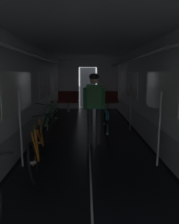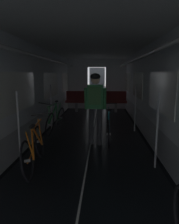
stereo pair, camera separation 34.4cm
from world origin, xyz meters
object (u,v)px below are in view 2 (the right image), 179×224
object	(u,v)px
person_cyclist_aisle	(95,101)
bicycle_teal_in_aisle	(108,127)
bicycle_orange	(34,148)
bicycle_green	(55,119)
bench_seat_far_left	(76,99)
bench_seat_far_right	(116,100)

from	to	relation	value
person_cyclist_aisle	bicycle_teal_in_aisle	xyz separation A→B (m)	(0.33, 0.27, -0.69)
bicycle_teal_in_aisle	bicycle_orange	bearing A→B (deg)	-130.45
bicycle_green	bicycle_orange	xyz separation A→B (m)	(0.15, -2.50, 0.00)
person_cyclist_aisle	bicycle_teal_in_aisle	world-z (taller)	person_cyclist_aisle
bicycle_orange	person_cyclist_aisle	distance (m)	1.88
bench_seat_far_left	bicycle_teal_in_aisle	distance (m)	4.64
bench_seat_far_left	bicycle_green	size ratio (longest dim) A/B	0.58
bicycle_orange	bicycle_green	bearing A→B (deg)	93.35
bench_seat_far_left	bicycle_orange	distance (m)	6.09
bench_seat_far_left	person_cyclist_aisle	xyz separation A→B (m)	(1.02, -4.70, 0.50)
bicycle_green	person_cyclist_aisle	xyz separation A→B (m)	(1.22, -1.12, 0.69)
bench_seat_far_left	person_cyclist_aisle	size ratio (longest dim) A/B	0.57
bench_seat_far_left	bicycle_green	bearing A→B (deg)	-93.23
bench_seat_far_left	bench_seat_far_right	bearing A→B (deg)	0.00
person_cyclist_aisle	bicycle_teal_in_aisle	distance (m)	0.81
bicycle_green	person_cyclist_aisle	world-z (taller)	person_cyclist_aisle
bench_seat_far_right	person_cyclist_aisle	xyz separation A→B (m)	(-0.78, -4.70, 0.50)
bench_seat_far_left	bench_seat_far_right	xyz separation A→B (m)	(1.80, 0.00, 0.00)
bench_seat_far_right	bicycle_green	xyz separation A→B (m)	(-2.00, -3.58, -0.19)
bicycle_green	person_cyclist_aisle	distance (m)	1.79
bench_seat_far_right	person_cyclist_aisle	bearing A→B (deg)	-99.45
bench_seat_far_left	bicycle_green	xyz separation A→B (m)	(-0.20, -3.58, -0.19)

